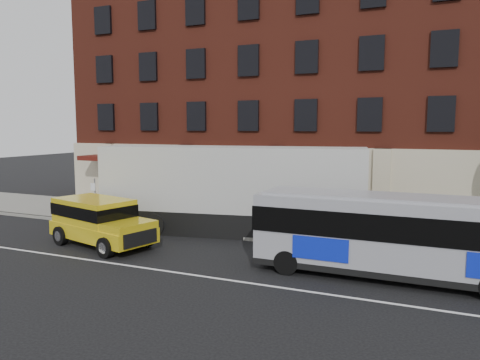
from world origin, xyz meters
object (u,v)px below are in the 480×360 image
at_px(city_bus, 411,235).
at_px(yellow_suv, 99,219).
at_px(shipping_container, 231,191).
at_px(sign_pole, 95,197).

distance_m(city_bus, yellow_suv, 13.11).
bearing_deg(shipping_container, yellow_suv, -135.10).
xyz_separation_m(sign_pole, yellow_suv, (3.34, -3.63, -0.25)).
relative_size(city_bus, shipping_container, 0.81).
height_order(yellow_suv, shipping_container, shipping_container).
bearing_deg(sign_pole, yellow_suv, -47.36).
bearing_deg(sign_pole, shipping_container, 6.18).
relative_size(sign_pole, shipping_container, 0.19).
bearing_deg(city_bus, yellow_suv, -178.35).
xyz_separation_m(sign_pole, shipping_container, (7.83, 0.85, 0.69)).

